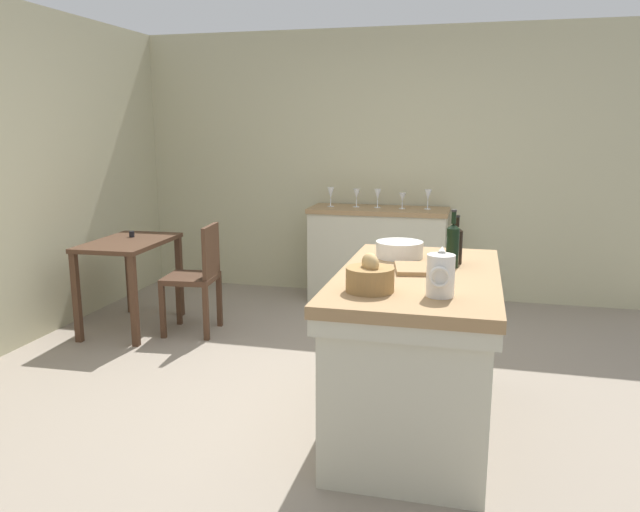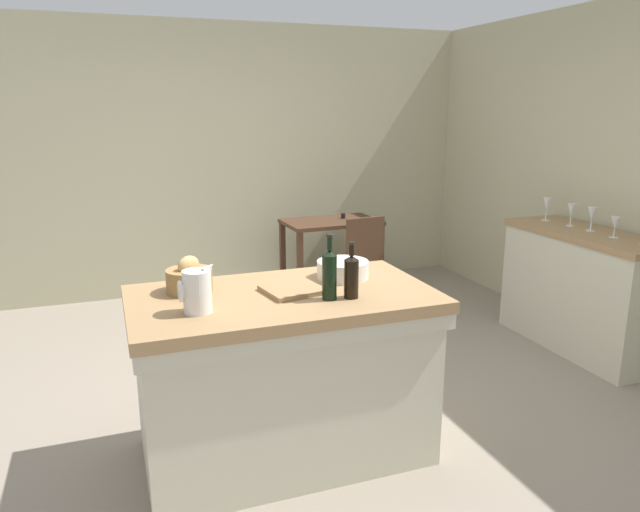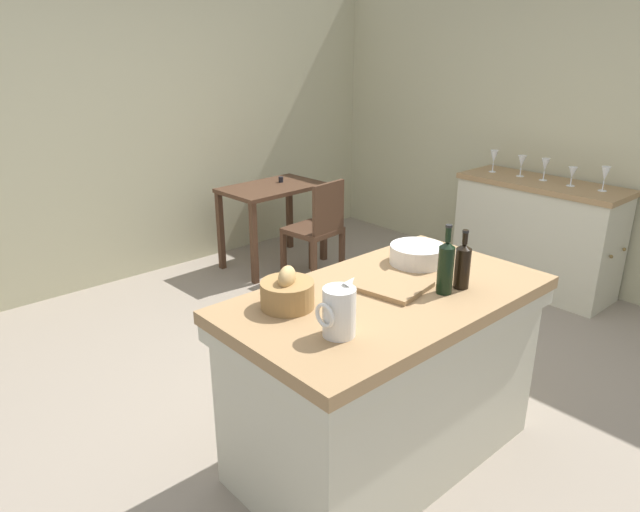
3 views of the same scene
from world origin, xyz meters
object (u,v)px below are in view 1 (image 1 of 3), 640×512
(pitcher, at_px, (440,275))
(wine_glass_left, at_px, (402,198))
(wine_glass_middle, at_px, (378,195))
(cutting_board, at_px, (419,269))
(writing_desk, at_px, (129,255))
(wooden_chair, at_px, (197,275))
(wash_bowl, at_px, (399,249))
(island_table, at_px, (416,346))
(side_cabinet, at_px, (378,255))
(wine_glass_right, at_px, (356,195))
(bread_basket, at_px, (370,277))
(wine_glass_far_right, at_px, (331,193))
(wine_glass_far_left, at_px, (428,196))
(wine_bottle_amber, at_px, (453,244))
(wine_bottle_dark, at_px, (456,244))

(pitcher, xyz_separation_m, wine_glass_left, (3.00, 0.53, 0.01))
(wine_glass_middle, bearing_deg, cutting_board, -166.04)
(writing_desk, distance_m, wooden_chair, 0.61)
(writing_desk, relative_size, wine_glass_left, 6.14)
(wine_glass_middle, bearing_deg, wash_bowl, -167.68)
(pitcher, xyz_separation_m, cutting_board, (0.50, 0.14, -0.09))
(island_table, bearing_deg, side_cabinet, 13.48)
(wine_glass_right, bearing_deg, island_table, -162.04)
(cutting_board, xyz_separation_m, wine_glass_middle, (2.52, 0.63, 0.12))
(wooden_chair, relative_size, bread_basket, 3.88)
(bread_basket, distance_m, wine_glass_middle, 3.05)
(wash_bowl, bearing_deg, wine_glass_far_right, 23.30)
(side_cabinet, relative_size, cutting_board, 4.75)
(wash_bowl, distance_m, wine_glass_far_left, 2.20)
(wooden_chair, relative_size, wine_glass_far_right, 4.81)
(bread_basket, bearing_deg, island_table, -23.74)
(wooden_chair, distance_m, wine_glass_right, 1.78)
(island_table, distance_m, wine_glass_far_right, 2.83)
(wine_bottle_amber, bearing_deg, pitcher, 177.43)
(island_table, relative_size, wooden_chair, 1.69)
(island_table, distance_m, wine_glass_left, 2.64)
(island_table, bearing_deg, wine_bottle_amber, -41.69)
(wooden_chair, relative_size, cutting_board, 3.21)
(bread_basket, distance_m, wine_bottle_amber, 0.72)
(bread_basket, xyz_separation_m, wine_glass_far_left, (3.02, -0.04, 0.07))
(side_cabinet, bearing_deg, island_table, -166.52)
(island_table, xyz_separation_m, wine_glass_far_left, (2.58, 0.16, 0.56))
(island_table, distance_m, cutting_board, 0.43)
(wine_bottle_amber, distance_m, wine_glass_left, 2.43)
(bread_basket, bearing_deg, wine_glass_right, 12.05)
(wine_glass_right, xyz_separation_m, wine_glass_far_right, (-0.02, 0.25, 0.01))
(wooden_chair, distance_m, wine_bottle_dark, 2.34)
(wine_bottle_amber, bearing_deg, wooden_chair, 62.76)
(island_table, height_order, wine_bottle_amber, wine_bottle_amber)
(wine_bottle_dark, height_order, wine_glass_left, wine_bottle_dark)
(writing_desk, xyz_separation_m, wine_glass_middle, (1.35, -1.86, 0.41))
(wash_bowl, bearing_deg, wine_bottle_dark, -105.40)
(wine_bottle_amber, bearing_deg, island_table, 138.31)
(writing_desk, distance_m, wash_bowl, 2.50)
(wash_bowl, distance_m, wine_glass_right, 2.29)
(wine_bottle_dark, distance_m, wine_glass_left, 2.33)
(writing_desk, bearing_deg, wine_bottle_dark, -109.18)
(writing_desk, distance_m, pitcher, 3.14)
(cutting_board, distance_m, wine_glass_left, 2.54)
(wine_glass_left, bearing_deg, island_table, -171.30)
(cutting_board, bearing_deg, wine_glass_far_left, 3.47)
(island_table, xyz_separation_m, wash_bowl, (0.39, 0.15, 0.46))
(wine_glass_left, bearing_deg, wine_glass_middle, 85.03)
(writing_desk, relative_size, pitcher, 3.84)
(island_table, distance_m, wine_glass_middle, 2.71)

